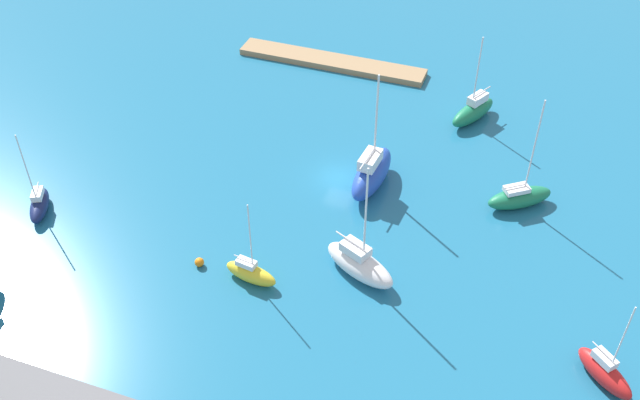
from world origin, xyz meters
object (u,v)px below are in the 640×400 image
(pier_dock, at_px, (332,62))
(sailboat_navy_outer_mooring, at_px, (39,204))
(sailboat_white_by_breakwater, at_px, (359,263))
(sailboat_blue_far_south, at_px, (372,172))
(sailboat_yellow_west_end, at_px, (251,273))
(mooring_buoy_orange, at_px, (199,262))
(sailboat_green_near_pier, at_px, (519,197))
(sailboat_green_center_basin, at_px, (473,111))
(sailboat_red_along_channel, at_px, (605,372))

(pier_dock, height_order, sailboat_navy_outer_mooring, sailboat_navy_outer_mooring)
(pier_dock, distance_m, sailboat_white_by_breakwater, 33.40)
(sailboat_blue_far_south, bearing_deg, sailboat_yellow_west_end, 163.77)
(mooring_buoy_orange, bearing_deg, sailboat_navy_outer_mooring, -4.35)
(sailboat_green_near_pier, bearing_deg, sailboat_navy_outer_mooring, 164.61)
(sailboat_green_center_basin, bearing_deg, sailboat_red_along_channel, 53.27)
(pier_dock, bearing_deg, sailboat_navy_outer_mooring, 64.40)
(pier_dock, relative_size, sailboat_navy_outer_mooring, 2.57)
(pier_dock, height_order, sailboat_white_by_breakwater, sailboat_white_by_breakwater)
(sailboat_red_along_channel, bearing_deg, pier_dock, 173.92)
(pier_dock, height_order, sailboat_yellow_west_end, sailboat_yellow_west_end)
(sailboat_navy_outer_mooring, relative_size, mooring_buoy_orange, 10.98)
(sailboat_red_along_channel, bearing_deg, sailboat_blue_far_south, -173.86)
(sailboat_navy_outer_mooring, relative_size, sailboat_white_by_breakwater, 0.77)
(pier_dock, bearing_deg, sailboat_green_center_basin, 161.59)
(sailboat_yellow_west_end, height_order, sailboat_red_along_channel, sailboat_yellow_west_end)
(sailboat_navy_outer_mooring, height_order, sailboat_white_by_breakwater, sailboat_white_by_breakwater)
(sailboat_navy_outer_mooring, distance_m, mooring_buoy_orange, 16.34)
(mooring_buoy_orange, bearing_deg, sailboat_green_near_pier, -144.91)
(sailboat_blue_far_south, relative_size, sailboat_green_near_pier, 1.05)
(sailboat_green_center_basin, xyz_separation_m, sailboat_navy_outer_mooring, (33.23, 27.26, -0.29))
(pier_dock, distance_m, sailboat_yellow_west_end, 34.75)
(sailboat_blue_far_south, xyz_separation_m, sailboat_yellow_west_end, (5.59, 14.61, -0.78))
(sailboat_navy_outer_mooring, xyz_separation_m, mooring_buoy_orange, (-16.29, 1.24, -0.46))
(pier_dock, distance_m, mooring_buoy_orange, 34.29)
(pier_dock, distance_m, sailboat_green_near_pier, 29.79)
(pier_dock, xyz_separation_m, sailboat_white_by_breakwater, (-13.00, 30.76, 0.84))
(pier_dock, bearing_deg, sailboat_green_near_pier, 143.17)
(sailboat_white_by_breakwater, bearing_deg, sailboat_green_near_pier, 74.07)
(sailboat_green_center_basin, xyz_separation_m, sailboat_white_by_breakwater, (4.40, 24.97, 0.05))
(sailboat_green_center_basin, distance_m, mooring_buoy_orange, 33.16)
(pier_dock, distance_m, sailboat_navy_outer_mooring, 36.65)
(sailboat_green_center_basin, bearing_deg, sailboat_navy_outer_mooring, -24.25)
(sailboat_white_by_breakwater, xyz_separation_m, mooring_buoy_orange, (12.55, 3.53, -0.80))
(sailboat_blue_far_south, relative_size, sailboat_white_by_breakwater, 1.05)
(sailboat_green_center_basin, relative_size, sailboat_blue_far_south, 0.83)
(sailboat_green_center_basin, height_order, sailboat_navy_outer_mooring, sailboat_green_center_basin)
(sailboat_white_by_breakwater, height_order, sailboat_yellow_west_end, sailboat_white_by_breakwater)
(sailboat_green_center_basin, relative_size, sailboat_white_by_breakwater, 0.87)
(sailboat_yellow_west_end, bearing_deg, sailboat_red_along_channel, 6.85)
(sailboat_navy_outer_mooring, height_order, sailboat_green_near_pier, sailboat_green_near_pier)
(sailboat_white_by_breakwater, bearing_deg, sailboat_green_center_basin, 104.11)
(sailboat_blue_far_south, xyz_separation_m, sailboat_navy_outer_mooring, (26.51, 13.29, -0.80))
(sailboat_red_along_channel, xyz_separation_m, mooring_buoy_orange, (31.66, -0.54, -0.59))
(sailboat_white_by_breakwater, bearing_deg, sailboat_navy_outer_mooring, -151.35)
(sailboat_yellow_west_end, distance_m, mooring_buoy_orange, 4.66)
(sailboat_white_by_breakwater, relative_size, sailboat_yellow_west_end, 1.36)
(sailboat_yellow_west_end, relative_size, mooring_buoy_orange, 10.48)
(sailboat_white_by_breakwater, distance_m, sailboat_red_along_channel, 19.54)
(sailboat_blue_far_south, distance_m, mooring_buoy_orange, 17.81)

